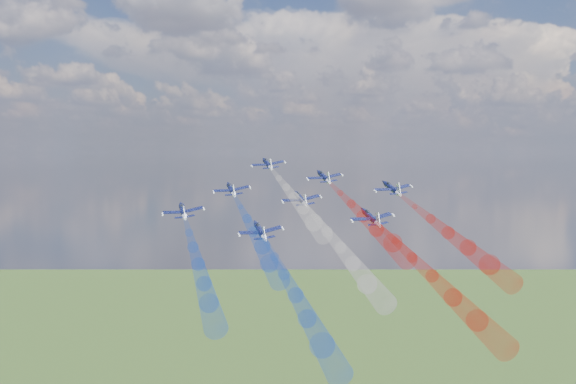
% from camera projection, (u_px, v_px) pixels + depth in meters
% --- Properties ---
extents(jet_lead, '(12.71, 13.38, 6.21)m').
position_uv_depth(jet_lead, '(268.00, 164.00, 154.49)').
color(jet_lead, black).
extents(trail_lead, '(25.99, 34.89, 14.12)m').
position_uv_depth(trail_lead, '(294.00, 198.00, 131.57)').
color(trail_lead, white).
extents(jet_inner_left, '(12.71, 13.38, 6.21)m').
position_uv_depth(jet_inner_left, '(231.00, 189.00, 141.56)').
color(jet_inner_left, black).
extents(trail_inner_left, '(25.99, 34.89, 14.12)m').
position_uv_depth(trail_inner_left, '(254.00, 232.00, 118.63)').
color(trail_inner_left, blue).
extents(jet_inner_right, '(12.71, 13.38, 6.21)m').
position_uv_depth(jet_inner_right, '(324.00, 177.00, 145.04)').
color(jet_inner_right, black).
extents(trail_inner_right, '(25.99, 34.89, 14.12)m').
position_uv_depth(trail_inner_right, '(363.00, 216.00, 122.12)').
color(trail_inner_right, red).
extents(jet_outer_left, '(12.71, 13.38, 6.21)m').
position_uv_depth(jet_outer_left, '(183.00, 211.00, 127.03)').
color(jet_outer_left, black).
extents(trail_outer_left, '(25.99, 34.89, 14.12)m').
position_uv_depth(trail_outer_left, '(198.00, 264.00, 104.10)').
color(trail_outer_left, blue).
extents(jet_center_third, '(12.71, 13.38, 6.21)m').
position_uv_depth(jet_center_third, '(301.00, 199.00, 132.13)').
color(jet_center_third, black).
extents(trail_center_third, '(25.99, 34.89, 14.12)m').
position_uv_depth(trail_center_third, '(340.00, 247.00, 109.20)').
color(trail_center_third, white).
extents(jet_outer_right, '(12.71, 13.38, 6.21)m').
position_uv_depth(jet_outer_right, '(392.00, 188.00, 136.55)').
color(jet_outer_right, black).
extents(trail_outer_right, '(25.99, 34.89, 14.12)m').
position_uv_depth(trail_outer_right, '(448.00, 232.00, 113.62)').
color(trail_outer_right, red).
extents(jet_rear_left, '(12.71, 13.38, 6.21)m').
position_uv_depth(jet_rear_left, '(260.00, 231.00, 117.25)').
color(jet_rear_left, black).
extents(trail_rear_left, '(25.99, 34.89, 14.12)m').
position_uv_depth(trail_rear_left, '(295.00, 295.00, 94.33)').
color(trail_rear_left, blue).
extents(jet_rear_right, '(12.71, 13.38, 6.21)m').
position_uv_depth(jet_rear_right, '(371.00, 217.00, 119.78)').
color(jet_rear_right, black).
extents(trail_rear_right, '(25.99, 34.89, 14.12)m').
position_uv_depth(trail_rear_right, '(431.00, 276.00, 96.86)').
color(trail_rear_right, red).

